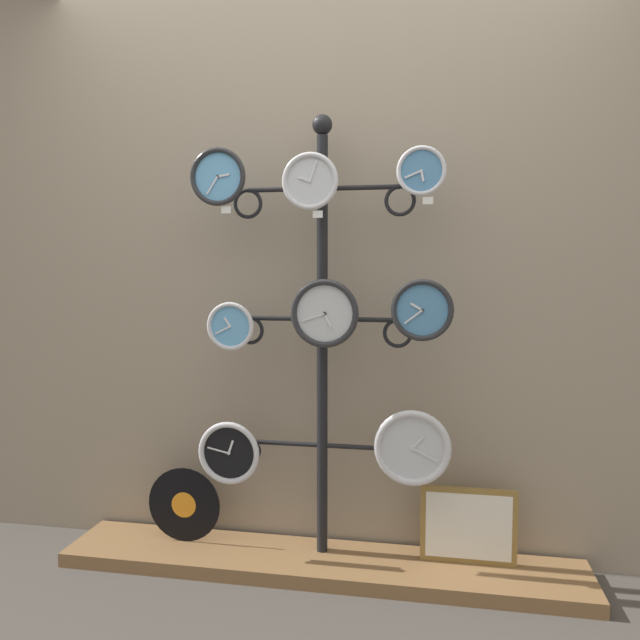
# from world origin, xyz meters

# --- Properties ---
(ground_plane) EXTENTS (12.00, 12.00, 0.00)m
(ground_plane) POSITION_xyz_m (0.00, 0.00, 0.00)
(ground_plane) COLOR #47423D
(shop_wall) EXTENTS (4.40, 0.04, 2.80)m
(shop_wall) POSITION_xyz_m (0.00, 0.57, 1.40)
(shop_wall) COLOR gray
(shop_wall) RESTS_ON ground_plane
(low_shelf) EXTENTS (2.20, 0.36, 0.06)m
(low_shelf) POSITION_xyz_m (0.00, 0.35, 0.03)
(low_shelf) COLOR brown
(low_shelf) RESTS_ON ground_plane
(display_stand) EXTENTS (0.76, 0.37, 1.90)m
(display_stand) POSITION_xyz_m (-0.00, 0.41, 0.75)
(display_stand) COLOR black
(display_stand) RESTS_ON ground_plane
(clock_top_left) EXTENTS (0.24, 0.04, 0.24)m
(clock_top_left) POSITION_xyz_m (-0.41, 0.31, 1.64)
(clock_top_left) COLOR #60A8DB
(clock_top_center) EXTENTS (0.23, 0.04, 0.23)m
(clock_top_center) POSITION_xyz_m (-0.03, 0.31, 1.61)
(clock_top_center) COLOR silver
(clock_top_right) EXTENTS (0.19, 0.04, 0.19)m
(clock_top_right) POSITION_xyz_m (0.40, 0.33, 1.65)
(clock_top_right) COLOR #4C84B2
(clock_middle_left) EXTENTS (0.20, 0.04, 0.20)m
(clock_middle_left) POSITION_xyz_m (-0.37, 0.32, 1.03)
(clock_middle_left) COLOR #60A8DB
(clock_middle_center) EXTENTS (0.28, 0.04, 0.28)m
(clock_middle_center) POSITION_xyz_m (0.03, 0.30, 1.09)
(clock_middle_center) COLOR silver
(clock_middle_right) EXTENTS (0.24, 0.04, 0.24)m
(clock_middle_right) POSITION_xyz_m (0.41, 0.31, 1.11)
(clock_middle_right) COLOR #4C84B2
(clock_bottom_left) EXTENTS (0.27, 0.04, 0.27)m
(clock_bottom_left) POSITION_xyz_m (-0.37, 0.30, 0.50)
(clock_bottom_left) COLOR black
(clock_bottom_right) EXTENTS (0.31, 0.04, 0.31)m
(clock_bottom_right) POSITION_xyz_m (0.38, 0.32, 0.56)
(clock_bottom_right) COLOR silver
(vinyl_record) EXTENTS (0.33, 0.01, 0.33)m
(vinyl_record) POSITION_xyz_m (-0.62, 0.39, 0.23)
(vinyl_record) COLOR black
(vinyl_record) RESTS_ON low_shelf
(picture_frame) EXTENTS (0.39, 0.02, 0.32)m
(picture_frame) POSITION_xyz_m (0.61, 0.41, 0.22)
(picture_frame) COLOR olive
(picture_frame) RESTS_ON low_shelf
(price_tag_upper) EXTENTS (0.04, 0.00, 0.03)m
(price_tag_upper) POSITION_xyz_m (-0.38, 0.31, 1.51)
(price_tag_upper) COLOR white
(price_tag_mid) EXTENTS (0.04, 0.00, 0.03)m
(price_tag_mid) POSITION_xyz_m (0.00, 0.31, 1.48)
(price_tag_mid) COLOR white
(price_tag_lower) EXTENTS (0.04, 0.00, 0.03)m
(price_tag_lower) POSITION_xyz_m (0.43, 0.33, 1.53)
(price_tag_lower) COLOR white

